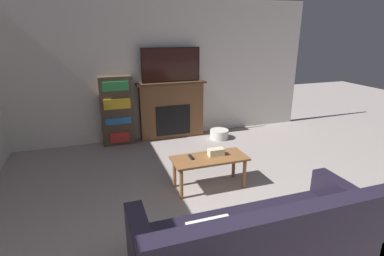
{
  "coord_description": "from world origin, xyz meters",
  "views": [
    {
      "loc": [
        -1.25,
        -1.05,
        2.14
      ],
      "look_at": [
        0.1,
        2.91,
        0.74
      ],
      "focal_mm": 28.0,
      "sensor_mm": 36.0,
      "label": 1
    }
  ],
  "objects": [
    {
      "name": "couch",
      "position": [
        0.0,
        0.8,
        0.3
      ],
      "size": [
        2.18,
        0.9,
        0.89
      ],
      "color": "black",
      "rests_on": "ground_plane"
    },
    {
      "name": "remote_control",
      "position": [
        -0.05,
        2.51,
        0.47
      ],
      "size": [
        0.04,
        0.15,
        0.02
      ],
      "color": "black",
      "rests_on": "coffee_table"
    },
    {
      "name": "bookshelf",
      "position": [
        -0.83,
        4.61,
        0.66
      ],
      "size": [
        0.6,
        0.29,
        1.32
      ],
      "color": "#4C3D2D",
      "rests_on": "ground_plane"
    },
    {
      "name": "storage_basket",
      "position": [
        1.14,
        4.22,
        0.09
      ],
      "size": [
        0.37,
        0.37,
        0.18
      ],
      "color": "silver",
      "rests_on": "ground_plane"
    },
    {
      "name": "fireplace",
      "position": [
        0.25,
        4.63,
        0.58
      ],
      "size": [
        1.39,
        0.28,
        1.15
      ],
      "color": "brown",
      "rests_on": "ground_plane"
    },
    {
      "name": "coffee_table",
      "position": [
        0.2,
        2.44,
        0.39
      ],
      "size": [
        1.04,
        0.45,
        0.46
      ],
      "color": "brown",
      "rests_on": "ground_plane"
    },
    {
      "name": "tissue_box",
      "position": [
        0.31,
        2.48,
        0.51
      ],
      "size": [
        0.22,
        0.12,
        0.1
      ],
      "color": "beige",
      "rests_on": "coffee_table"
    },
    {
      "name": "wall_back",
      "position": [
        0.0,
        4.77,
        1.35
      ],
      "size": [
        6.5,
        0.06,
        2.7
      ],
      "color": "silver",
      "rests_on": "ground_plane"
    },
    {
      "name": "tv",
      "position": [
        0.25,
        4.61,
        1.48
      ],
      "size": [
        1.16,
        0.03,
        0.66
      ],
      "color": "black",
      "rests_on": "fireplace"
    }
  ]
}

